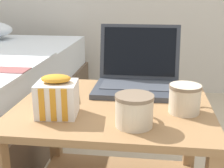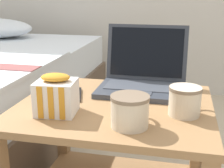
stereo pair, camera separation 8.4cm
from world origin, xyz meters
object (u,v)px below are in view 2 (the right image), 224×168
(laptop, at_px, (143,77))
(snack_bag, at_px, (56,95))
(mug_front_right, at_px, (130,109))
(cell_phone, at_px, (70,95))
(mug_front_left, at_px, (185,99))

(laptop, bearing_deg, snack_bag, -127.00)
(mug_front_right, relative_size, cell_phone, 0.92)
(mug_front_left, xyz_separation_m, snack_bag, (-0.38, -0.07, 0.01))
(laptop, xyz_separation_m, snack_bag, (-0.22, -0.30, 0.01))
(mug_front_left, xyz_separation_m, mug_front_right, (-0.15, -0.12, 0.00))
(snack_bag, bearing_deg, laptop, 53.00)
(mug_front_right, xyz_separation_m, snack_bag, (-0.23, 0.04, 0.01))
(laptop, height_order, cell_phone, laptop)
(mug_front_right, distance_m, snack_bag, 0.24)
(mug_front_left, bearing_deg, mug_front_right, -141.60)
(cell_phone, bearing_deg, mug_front_right, -39.04)
(laptop, relative_size, snack_bag, 2.51)
(laptop, bearing_deg, mug_front_left, -55.47)
(snack_bag, bearing_deg, cell_phone, 96.36)
(mug_front_right, height_order, cell_phone, mug_front_right)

